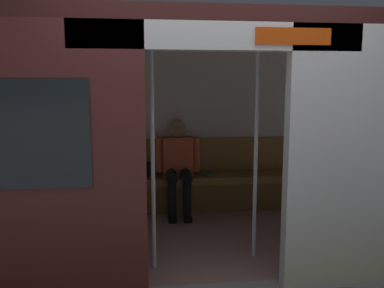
% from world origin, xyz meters
% --- Properties ---
extents(train_car, '(6.40, 2.60, 2.18)m').
position_xyz_m(train_car, '(0.08, -1.15, 1.44)').
color(train_car, silver).
rests_on(train_car, ground_plane).
extents(bench_seat, '(3.14, 0.44, 0.45)m').
position_xyz_m(bench_seat, '(0.00, -2.09, 0.35)').
color(bench_seat, olive).
rests_on(bench_seat, ground_plane).
extents(person_seated, '(0.55, 0.68, 1.18)m').
position_xyz_m(person_seated, '(0.11, -2.03, 0.67)').
color(person_seated, '#CC5933').
rests_on(person_seated, ground_plane).
extents(handbag, '(0.26, 0.15, 0.17)m').
position_xyz_m(handbag, '(0.55, -2.16, 0.54)').
color(handbag, black).
rests_on(handbag, bench_seat).
extents(book, '(0.25, 0.27, 0.03)m').
position_xyz_m(book, '(-0.26, -2.12, 0.47)').
color(book, '#33723F').
rests_on(book, bench_seat).
extents(grab_pole_door, '(0.04, 0.04, 2.04)m').
position_xyz_m(grab_pole_door, '(0.47, -0.45, 1.02)').
color(grab_pole_door, silver).
rests_on(grab_pole_door, ground_plane).
extents(grab_pole_far, '(0.04, 0.04, 2.04)m').
position_xyz_m(grab_pole_far, '(-0.47, -0.59, 1.02)').
color(grab_pole_far, silver).
rests_on(grab_pole_far, ground_plane).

